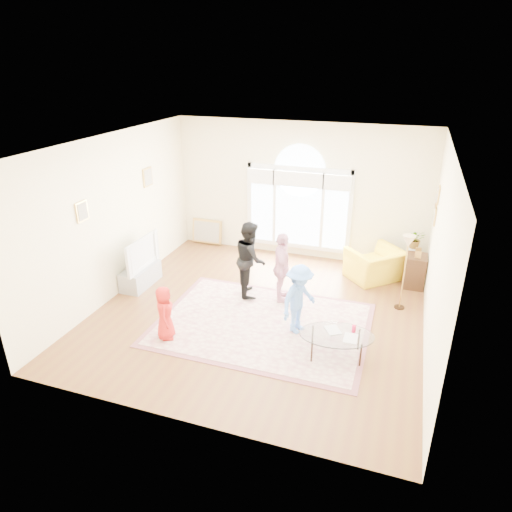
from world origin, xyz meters
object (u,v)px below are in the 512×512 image
(area_rug, at_px, (262,324))
(coffee_table, at_px, (337,335))
(television, at_px, (138,253))
(armchair, at_px, (375,265))
(tv_console, at_px, (141,276))

(area_rug, xyz_separation_m, coffee_table, (1.43, -0.53, 0.39))
(television, height_order, coffee_table, television)
(television, distance_m, coffee_table, 4.54)
(area_rug, height_order, armchair, armchair)
(area_rug, bearing_deg, television, 167.25)
(television, distance_m, armchair, 5.07)
(area_rug, distance_m, television, 3.11)
(area_rug, relative_size, television, 3.09)
(area_rug, distance_m, tv_console, 3.03)
(television, height_order, armchair, television)
(armchair, bearing_deg, television, -21.95)
(television, bearing_deg, armchair, 22.10)
(armchair, bearing_deg, coffee_table, 40.21)
(area_rug, xyz_separation_m, television, (-2.94, 0.67, 0.75))
(tv_console, height_order, armchair, armchair)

